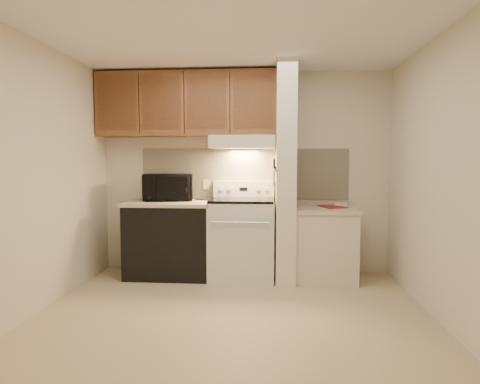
# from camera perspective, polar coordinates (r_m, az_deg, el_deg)

# --- Properties ---
(floor) EXTENTS (3.60, 3.60, 0.00)m
(floor) POSITION_cam_1_polar(r_m,az_deg,el_deg) (3.85, -0.97, -16.87)
(floor) COLOR #C4B086
(floor) RESTS_ON ground
(ceiling) EXTENTS (3.60, 3.60, 0.00)m
(ceiling) POSITION_cam_1_polar(r_m,az_deg,el_deg) (3.75, -1.02, 21.50)
(ceiling) COLOR white
(ceiling) RESTS_ON wall_back
(wall_back) EXTENTS (3.60, 2.50, 0.02)m
(wall_back) POSITION_cam_1_polar(r_m,az_deg,el_deg) (5.08, 0.59, 2.76)
(wall_back) COLOR beige
(wall_back) RESTS_ON floor
(wall_left) EXTENTS (0.02, 3.00, 2.50)m
(wall_left) POSITION_cam_1_polar(r_m,az_deg,el_deg) (4.16, -26.50, 1.92)
(wall_left) COLOR beige
(wall_left) RESTS_ON floor
(wall_right) EXTENTS (0.02, 3.00, 2.50)m
(wall_right) POSITION_cam_1_polar(r_m,az_deg,el_deg) (3.86, 26.66, 1.75)
(wall_right) COLOR beige
(wall_right) RESTS_ON floor
(backsplash) EXTENTS (2.60, 0.02, 0.63)m
(backsplash) POSITION_cam_1_polar(r_m,az_deg,el_deg) (5.07, 0.58, 2.59)
(backsplash) COLOR beige
(backsplash) RESTS_ON wall_back
(range_body) EXTENTS (0.76, 0.65, 0.92)m
(range_body) POSITION_cam_1_polar(r_m,az_deg,el_deg) (4.83, 0.31, -6.77)
(range_body) COLOR silver
(range_body) RESTS_ON floor
(oven_window) EXTENTS (0.50, 0.01, 0.30)m
(oven_window) POSITION_cam_1_polar(r_m,az_deg,el_deg) (4.51, 0.02, -7.05)
(oven_window) COLOR black
(oven_window) RESTS_ON range_body
(oven_handle) EXTENTS (0.65, 0.02, 0.02)m
(oven_handle) POSITION_cam_1_polar(r_m,az_deg,el_deg) (4.44, -0.02, -4.37)
(oven_handle) COLOR silver
(oven_handle) RESTS_ON range_body
(cooktop) EXTENTS (0.74, 0.64, 0.03)m
(cooktop) POSITION_cam_1_polar(r_m,az_deg,el_deg) (4.76, 0.31, -1.15)
(cooktop) COLOR black
(cooktop) RESTS_ON range_body
(range_backguard) EXTENTS (0.76, 0.08, 0.20)m
(range_backguard) POSITION_cam_1_polar(r_m,az_deg,el_deg) (5.03, 0.54, 0.46)
(range_backguard) COLOR silver
(range_backguard) RESTS_ON range_body
(range_display) EXTENTS (0.10, 0.01, 0.04)m
(range_display) POSITION_cam_1_polar(r_m,az_deg,el_deg) (4.99, 0.51, 0.43)
(range_display) COLOR black
(range_display) RESTS_ON range_backguard
(range_knob_left_outer) EXTENTS (0.05, 0.02, 0.05)m
(range_knob_left_outer) POSITION_cam_1_polar(r_m,az_deg,el_deg) (5.02, -2.69, 0.44)
(range_knob_left_outer) COLOR silver
(range_knob_left_outer) RESTS_ON range_backguard
(range_knob_left_inner) EXTENTS (0.05, 0.02, 0.05)m
(range_knob_left_inner) POSITION_cam_1_polar(r_m,az_deg,el_deg) (5.01, -1.55, 0.44)
(range_knob_left_inner) COLOR silver
(range_knob_left_inner) RESTS_ON range_backguard
(range_knob_right_inner) EXTENTS (0.05, 0.02, 0.05)m
(range_knob_right_inner) POSITION_cam_1_polar(r_m,az_deg,el_deg) (4.98, 2.57, 0.42)
(range_knob_right_inner) COLOR silver
(range_knob_right_inner) RESTS_ON range_backguard
(range_knob_right_outer) EXTENTS (0.05, 0.02, 0.05)m
(range_knob_right_outer) POSITION_cam_1_polar(r_m,az_deg,el_deg) (4.98, 3.72, 0.41)
(range_knob_right_outer) COLOR silver
(range_knob_right_outer) RESTS_ON range_backguard
(dishwasher_front) EXTENTS (1.00, 0.63, 0.87)m
(dishwasher_front) POSITION_cam_1_polar(r_m,az_deg,el_deg) (4.98, -9.90, -6.78)
(dishwasher_front) COLOR black
(dishwasher_front) RESTS_ON floor
(left_countertop) EXTENTS (1.04, 0.67, 0.04)m
(left_countertop) POSITION_cam_1_polar(r_m,az_deg,el_deg) (4.92, -9.97, -1.57)
(left_countertop) COLOR beige
(left_countertop) RESTS_ON dishwasher_front
(spoon_rest) EXTENTS (0.25, 0.15, 0.02)m
(spoon_rest) POSITION_cam_1_polar(r_m,az_deg,el_deg) (5.03, -4.99, -1.07)
(spoon_rest) COLOR black
(spoon_rest) RESTS_ON left_countertop
(teal_jar) EXTENTS (0.10, 0.10, 0.09)m
(teal_jar) POSITION_cam_1_polar(r_m,az_deg,el_deg) (5.22, -13.11, -0.56)
(teal_jar) COLOR #28706D
(teal_jar) RESTS_ON left_countertop
(outlet) EXTENTS (0.08, 0.01, 0.12)m
(outlet) POSITION_cam_1_polar(r_m,az_deg,el_deg) (5.12, -4.80, 1.08)
(outlet) COLOR beige
(outlet) RESTS_ON backsplash
(microwave) EXTENTS (0.66, 0.50, 0.33)m
(microwave) POSITION_cam_1_polar(r_m,az_deg,el_deg) (5.05, -10.16, 0.68)
(microwave) COLOR black
(microwave) RESTS_ON left_countertop
(partition_pillar) EXTENTS (0.22, 0.70, 2.50)m
(partition_pillar) POSITION_cam_1_polar(r_m,az_deg,el_deg) (4.73, 6.49, 2.60)
(partition_pillar) COLOR #F0E6CD
(partition_pillar) RESTS_ON floor
(pillar_trim) EXTENTS (0.01, 0.70, 0.04)m
(pillar_trim) POSITION_cam_1_polar(r_m,az_deg,el_deg) (4.72, 5.09, 3.22)
(pillar_trim) COLOR brown
(pillar_trim) RESTS_ON partition_pillar
(knife_strip) EXTENTS (0.02, 0.42, 0.04)m
(knife_strip) POSITION_cam_1_polar(r_m,az_deg,el_deg) (4.67, 5.02, 3.45)
(knife_strip) COLOR black
(knife_strip) RESTS_ON partition_pillar
(knife_blade_a) EXTENTS (0.01, 0.03, 0.16)m
(knife_blade_a) POSITION_cam_1_polar(r_m,az_deg,el_deg) (4.52, 4.89, 2.15)
(knife_blade_a) COLOR silver
(knife_blade_a) RESTS_ON knife_strip
(knife_handle_a) EXTENTS (0.02, 0.02, 0.10)m
(knife_handle_a) POSITION_cam_1_polar(r_m,az_deg,el_deg) (4.50, 4.90, 4.05)
(knife_handle_a) COLOR black
(knife_handle_a) RESTS_ON knife_strip
(knife_blade_b) EXTENTS (0.01, 0.04, 0.18)m
(knife_blade_b) POSITION_cam_1_polar(r_m,az_deg,el_deg) (4.59, 4.88, 2.06)
(knife_blade_b) COLOR silver
(knife_blade_b) RESTS_ON knife_strip
(knife_handle_b) EXTENTS (0.02, 0.02, 0.10)m
(knife_handle_b) POSITION_cam_1_polar(r_m,az_deg,el_deg) (4.59, 4.89, 4.06)
(knife_handle_b) COLOR black
(knife_handle_b) RESTS_ON knife_strip
(knife_blade_c) EXTENTS (0.01, 0.04, 0.20)m
(knife_blade_c) POSITION_cam_1_polar(r_m,az_deg,el_deg) (4.67, 4.87, 1.98)
(knife_blade_c) COLOR silver
(knife_blade_c) RESTS_ON knife_strip
(knife_handle_c) EXTENTS (0.02, 0.02, 0.10)m
(knife_handle_c) POSITION_cam_1_polar(r_m,az_deg,el_deg) (4.68, 4.88, 4.07)
(knife_handle_c) COLOR black
(knife_handle_c) RESTS_ON knife_strip
(knife_blade_d) EXTENTS (0.01, 0.04, 0.16)m
(knife_blade_d) POSITION_cam_1_polar(r_m,az_deg,el_deg) (4.77, 4.86, 2.27)
(knife_blade_d) COLOR silver
(knife_blade_d) RESTS_ON knife_strip
(knife_handle_d) EXTENTS (0.02, 0.02, 0.10)m
(knife_handle_d) POSITION_cam_1_polar(r_m,az_deg,el_deg) (4.74, 4.87, 4.07)
(knife_handle_d) COLOR black
(knife_handle_d) RESTS_ON knife_strip
(knife_blade_e) EXTENTS (0.01, 0.04, 0.18)m
(knife_blade_e) POSITION_cam_1_polar(r_m,az_deg,el_deg) (4.84, 4.85, 2.19)
(knife_blade_e) COLOR silver
(knife_blade_e) RESTS_ON knife_strip
(knife_handle_e) EXTENTS (0.02, 0.02, 0.10)m
(knife_handle_e) POSITION_cam_1_polar(r_m,az_deg,el_deg) (4.84, 4.86, 4.08)
(knife_handle_e) COLOR black
(knife_handle_e) RESTS_ON knife_strip
(oven_mitt) EXTENTS (0.03, 0.09, 0.23)m
(oven_mitt) POSITION_cam_1_polar(r_m,az_deg,el_deg) (4.90, 4.87, 1.76)
(oven_mitt) COLOR gray
(oven_mitt) RESTS_ON partition_pillar
(right_cab_base) EXTENTS (0.70, 0.60, 0.81)m
(right_cab_base) POSITION_cam_1_polar(r_m,az_deg,el_deg) (4.87, 11.87, -7.44)
(right_cab_base) COLOR beige
(right_cab_base) RESTS_ON floor
(right_countertop) EXTENTS (0.74, 0.64, 0.04)m
(right_countertop) POSITION_cam_1_polar(r_m,az_deg,el_deg) (4.80, 11.95, -2.47)
(right_countertop) COLOR beige
(right_countertop) RESTS_ON right_cab_base
(red_folder) EXTENTS (0.34, 0.39, 0.01)m
(red_folder) POSITION_cam_1_polar(r_m,az_deg,el_deg) (4.91, 12.96, -2.03)
(red_folder) COLOR maroon
(red_folder) RESTS_ON right_countertop
(white_box) EXTENTS (0.17, 0.13, 0.04)m
(white_box) POSITION_cam_1_polar(r_m,az_deg,el_deg) (5.00, 14.19, -1.77)
(white_box) COLOR white
(white_box) RESTS_ON right_countertop
(range_hood) EXTENTS (0.78, 0.44, 0.15)m
(range_hood) POSITION_cam_1_polar(r_m,az_deg,el_deg) (4.87, 0.42, 7.10)
(range_hood) COLOR beige
(range_hood) RESTS_ON upper_cabinets
(hood_lip) EXTENTS (0.78, 0.04, 0.06)m
(hood_lip) POSITION_cam_1_polar(r_m,az_deg,el_deg) (4.66, 0.24, 6.67)
(hood_lip) COLOR beige
(hood_lip) RESTS_ON range_hood
(upper_cabinets) EXTENTS (2.18, 0.33, 0.77)m
(upper_cabinets) POSITION_cam_1_polar(r_m,az_deg,el_deg) (5.05, -7.56, 12.21)
(upper_cabinets) COLOR brown
(upper_cabinets) RESTS_ON wall_back
(cab_door_a) EXTENTS (0.46, 0.01, 0.63)m
(cab_door_a) POSITION_cam_1_polar(r_m,az_deg,el_deg) (5.13, -17.12, 11.93)
(cab_door_a) COLOR brown
(cab_door_a) RESTS_ON upper_cabinets
(cab_gap_a) EXTENTS (0.01, 0.01, 0.73)m
(cab_gap_a) POSITION_cam_1_polar(r_m,az_deg,el_deg) (5.04, -14.17, 12.14)
(cab_gap_a) COLOR black
(cab_gap_a) RESTS_ON upper_cabinets
(cab_door_b) EXTENTS (0.46, 0.01, 0.63)m
(cab_door_b) POSITION_cam_1_polar(r_m,az_deg,el_deg) (4.96, -11.11, 12.31)
(cab_door_b) COLOR brown
(cab_door_b) RESTS_ON upper_cabinets
(cab_gap_b) EXTENTS (0.01, 0.01, 0.73)m
(cab_gap_b) POSITION_cam_1_polar(r_m,az_deg,el_deg) (4.89, -7.96, 12.46)
(cab_gap_b) COLOR black
(cab_gap_b) RESTS_ON upper_cabinets
(cab_door_c) EXTENTS (0.46, 0.01, 0.63)m
(cab_door_c) POSITION_cam_1_polar(r_m,az_deg,el_deg) (4.84, -4.73, 12.56)
(cab_door_c) COLOR brown
(cab_door_c) RESTS_ON upper_cabinets
(cab_gap_c) EXTENTS (0.01, 0.01, 0.73)m
(cab_gap_c) POSITION_cam_1_polar(r_m,az_deg,el_deg) (4.81, -1.44, 12.64)
(cab_gap_c) COLOR black
(cab_gap_c) RESTS_ON upper_cabinets
(cab_door_d) EXTENTS (0.46, 0.01, 0.63)m
(cab_door_d) POSITION_cam_1_polar(r_m,az_deg,el_deg) (4.79, 1.88, 12.67)
(cab_door_d) COLOR brown
(cab_door_d) RESTS_ON upper_cabinets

